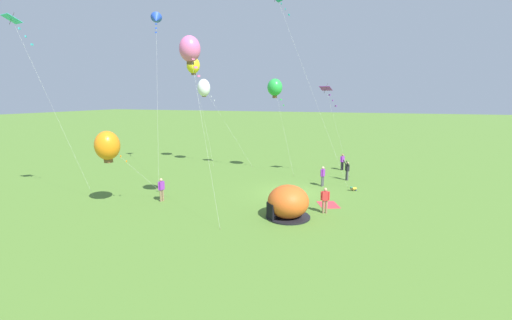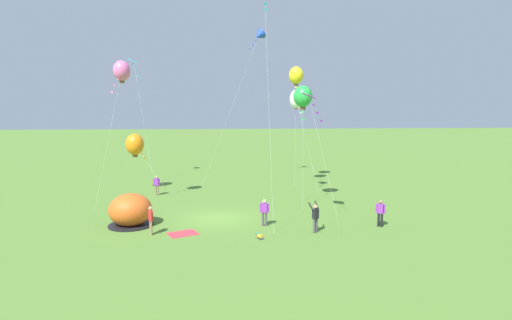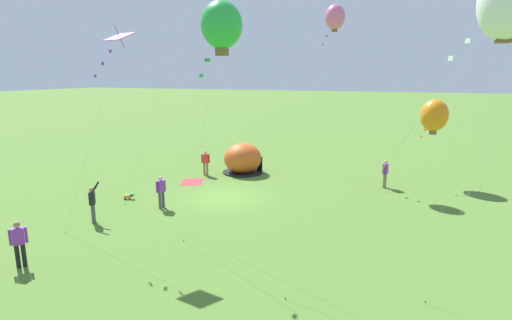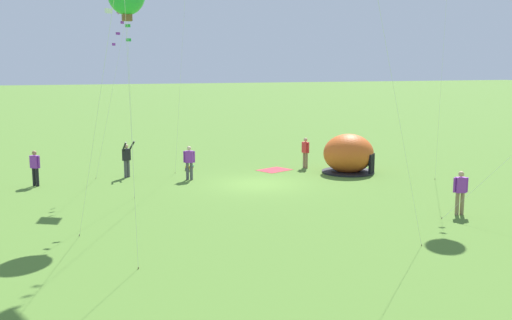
{
  "view_description": "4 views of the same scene",
  "coord_description": "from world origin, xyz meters",
  "px_view_note": "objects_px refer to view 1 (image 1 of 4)",
  "views": [
    {
      "loc": [
        -25.73,
        -6.21,
        7.51
      ],
      "look_at": [
        3.92,
        4.26,
        1.72
      ],
      "focal_mm": 24.0,
      "sensor_mm": 36.0,
      "label": 1
    },
    {
      "loc": [
        -0.1,
        -26.83,
        7.23
      ],
      "look_at": [
        2.64,
        0.3,
        3.97
      ],
      "focal_mm": 28.0,
      "sensor_mm": 36.0,
      "label": 2
    },
    {
      "loc": [
        19.44,
        9.63,
        6.77
      ],
      "look_at": [
        1.48,
        2.55,
        2.63
      ],
      "focal_mm": 28.0,
      "sensor_mm": 36.0,
      "label": 3
    },
    {
      "loc": [
        9.7,
        26.97,
        5.8
      ],
      "look_at": [
        2.16,
        5.73,
        2.17
      ],
      "focal_mm": 42.0,
      "sensor_mm": 36.0,
      "label": 4
    }
  ],
  "objects_px": {
    "kite_blue": "(156,19)",
    "kite_teal": "(279,2)",
    "person_arms_raised": "(347,170)",
    "person_center_field": "(342,161)",
    "kite_yellow": "(193,65)",
    "kite_pink": "(190,49)",
    "kite_purple": "(327,91)",
    "person_far_back": "(325,199)",
    "kite_cyan": "(15,25)",
    "kite_green": "(275,87)",
    "toddler_crawling": "(353,189)",
    "kite_orange": "(107,146)",
    "popup_tent": "(288,202)",
    "kite_white": "(204,88)",
    "person_strolling": "(323,175)",
    "person_with_toddler": "(161,188)"
  },
  "relations": [
    {
      "from": "kite_cyan",
      "to": "kite_purple",
      "type": "height_order",
      "value": "kite_cyan"
    },
    {
      "from": "person_with_toddler",
      "to": "kite_cyan",
      "type": "height_order",
      "value": "kite_cyan"
    },
    {
      "from": "person_center_field",
      "to": "toddler_crawling",
      "type": "bearing_deg",
      "value": -168.16
    },
    {
      "from": "kite_purple",
      "to": "kite_white",
      "type": "bearing_deg",
      "value": 82.21
    },
    {
      "from": "toddler_crawling",
      "to": "kite_teal",
      "type": "relative_size",
      "value": 0.03
    },
    {
      "from": "person_far_back",
      "to": "kite_blue",
      "type": "height_order",
      "value": "kite_blue"
    },
    {
      "from": "kite_yellow",
      "to": "kite_green",
      "type": "distance_m",
      "value": 10.0
    },
    {
      "from": "person_arms_raised",
      "to": "kite_pink",
      "type": "relative_size",
      "value": 0.17
    },
    {
      "from": "person_arms_raised",
      "to": "kite_blue",
      "type": "xyz_separation_m",
      "value": [
        -1.42,
        18.7,
        14.02
      ]
    },
    {
      "from": "kite_orange",
      "to": "popup_tent",
      "type": "bearing_deg",
      "value": -80.74
    },
    {
      "from": "popup_tent",
      "to": "kite_cyan",
      "type": "xyz_separation_m",
      "value": [
        -2.91,
        18.06,
        11.24
      ]
    },
    {
      "from": "person_center_field",
      "to": "kite_yellow",
      "type": "distance_m",
      "value": 18.88
    },
    {
      "from": "person_arms_raised",
      "to": "kite_teal",
      "type": "bearing_deg",
      "value": 111.73
    },
    {
      "from": "kite_blue",
      "to": "person_with_toddler",
      "type": "bearing_deg",
      "value": -146.19
    },
    {
      "from": "person_arms_raised",
      "to": "kite_white",
      "type": "xyz_separation_m",
      "value": [
        1.92,
        15.44,
        7.49
      ]
    },
    {
      "from": "toddler_crawling",
      "to": "kite_orange",
      "type": "relative_size",
      "value": 0.1
    },
    {
      "from": "kite_pink",
      "to": "kite_purple",
      "type": "height_order",
      "value": "kite_pink"
    },
    {
      "from": "person_strolling",
      "to": "kite_teal",
      "type": "xyz_separation_m",
      "value": [
        0.5,
        4.16,
        14.28
      ]
    },
    {
      "from": "person_center_field",
      "to": "kite_yellow",
      "type": "height_order",
      "value": "kite_yellow"
    },
    {
      "from": "kite_blue",
      "to": "kite_purple",
      "type": "xyz_separation_m",
      "value": [
        1.51,
        -16.62,
        -6.99
      ]
    },
    {
      "from": "toddler_crawling",
      "to": "kite_yellow",
      "type": "xyz_separation_m",
      "value": [
        5.59,
        17.56,
        10.7
      ]
    },
    {
      "from": "kite_white",
      "to": "kite_yellow",
      "type": "relative_size",
      "value": 0.8
    },
    {
      "from": "kite_teal",
      "to": "kite_pink",
      "type": "bearing_deg",
      "value": 166.61
    },
    {
      "from": "kite_blue",
      "to": "kite_cyan",
      "type": "relative_size",
      "value": 1.21
    },
    {
      "from": "person_arms_raised",
      "to": "kite_blue",
      "type": "height_order",
      "value": "kite_blue"
    },
    {
      "from": "person_arms_raised",
      "to": "kite_teal",
      "type": "height_order",
      "value": "kite_teal"
    },
    {
      "from": "kite_orange",
      "to": "person_with_toddler",
      "type": "bearing_deg",
      "value": -48.31
    },
    {
      "from": "kite_blue",
      "to": "kite_teal",
      "type": "relative_size",
      "value": 0.98
    },
    {
      "from": "popup_tent",
      "to": "toddler_crawling",
      "type": "distance_m",
      "value": 8.68
    },
    {
      "from": "kite_orange",
      "to": "kite_purple",
      "type": "height_order",
      "value": "kite_purple"
    },
    {
      "from": "person_center_field",
      "to": "kite_yellow",
      "type": "bearing_deg",
      "value": 98.33
    },
    {
      "from": "kite_green",
      "to": "popup_tent",
      "type": "bearing_deg",
      "value": -159.64
    },
    {
      "from": "person_with_toddler",
      "to": "kite_purple",
      "type": "height_order",
      "value": "kite_purple"
    },
    {
      "from": "kite_green",
      "to": "toddler_crawling",
      "type": "bearing_deg",
      "value": -117.78
    },
    {
      "from": "popup_tent",
      "to": "person_center_field",
      "type": "xyz_separation_m",
      "value": [
        15.83,
        -1.81,
        -0.03
      ]
    },
    {
      "from": "person_strolling",
      "to": "person_far_back",
      "type": "distance_m",
      "value": 7.03
    },
    {
      "from": "person_with_toddler",
      "to": "kite_purple",
      "type": "bearing_deg",
      "value": -42.12
    },
    {
      "from": "person_with_toddler",
      "to": "kite_yellow",
      "type": "relative_size",
      "value": 0.15
    },
    {
      "from": "person_with_toddler",
      "to": "kite_yellow",
      "type": "height_order",
      "value": "kite_yellow"
    },
    {
      "from": "person_with_toddler",
      "to": "kite_pink",
      "type": "xyz_separation_m",
      "value": [
        -1.78,
        -3.76,
        9.36
      ]
    },
    {
      "from": "person_center_field",
      "to": "kite_cyan",
      "type": "xyz_separation_m",
      "value": [
        -18.74,
        19.87,
        11.27
      ]
    },
    {
      "from": "toddler_crawling",
      "to": "kite_teal",
      "type": "xyz_separation_m",
      "value": [
        1.12,
        6.75,
        15.06
      ]
    },
    {
      "from": "toddler_crawling",
      "to": "person_center_field",
      "type": "height_order",
      "value": "person_center_field"
    },
    {
      "from": "kite_yellow",
      "to": "kite_teal",
      "type": "height_order",
      "value": "kite_teal"
    },
    {
      "from": "person_strolling",
      "to": "person_arms_raised",
      "type": "relative_size",
      "value": 0.91
    },
    {
      "from": "popup_tent",
      "to": "kite_purple",
      "type": "height_order",
      "value": "kite_purple"
    },
    {
      "from": "kite_blue",
      "to": "person_far_back",
      "type": "bearing_deg",
      "value": -114.82
    },
    {
      "from": "toddler_crawling",
      "to": "kite_purple",
      "type": "height_order",
      "value": "kite_purple"
    },
    {
      "from": "kite_white",
      "to": "kite_yellow",
      "type": "height_order",
      "value": "kite_yellow"
    },
    {
      "from": "person_far_back",
      "to": "person_arms_raised",
      "type": "bearing_deg",
      "value": -3.4
    }
  ]
}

